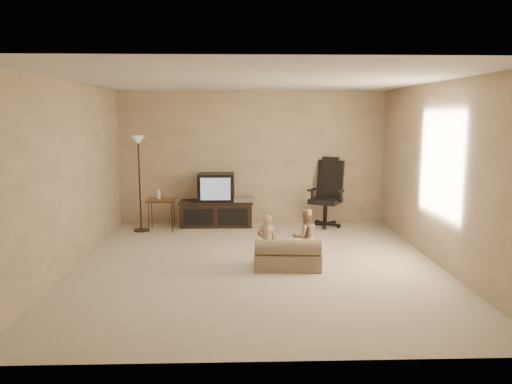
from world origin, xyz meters
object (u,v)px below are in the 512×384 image
tv_stand (217,204)px  side_table (161,200)px  toddler_left (266,241)px  office_chair (327,202)px  floor_lamp (139,162)px  toddler_right (305,237)px  child_sofa (287,256)px

tv_stand → side_table: (-0.98, -0.30, 0.13)m
side_table → toddler_left: side_table is taller
office_chair → floor_lamp: floor_lamp is taller
tv_stand → toddler_right: 2.83m
side_table → toddler_left: 2.92m
office_chair → floor_lamp: (-3.39, -0.30, 0.78)m
office_chair → toddler_right: 2.54m
office_chair → toddler_right: size_ratio=1.64×
tv_stand → side_table: size_ratio=1.82×
side_table → toddler_left: size_ratio=1.04×
side_table → floor_lamp: size_ratio=0.45×
floor_lamp → toddler_right: size_ratio=2.16×
toddler_right → child_sofa: bearing=23.5°
floor_lamp → child_sofa: (2.40, -2.33, -1.06)m
office_chair → toddler_left: size_ratio=1.75×
side_table → toddler_right: size_ratio=0.97×
side_table → child_sofa: 3.18m
tv_stand → child_sofa: size_ratio=1.52×
office_chair → toddler_left: (-1.26, -2.54, -0.09)m
side_table → floor_lamp: 0.78m
tv_stand → toddler_left: bearing=-72.5°
child_sofa → toddler_right: size_ratio=1.17×
floor_lamp → toddler_left: 3.21m
side_table → floor_lamp: bearing=-168.7°
child_sofa → toddler_right: 0.39m
office_chair → tv_stand: bearing=-152.4°
floor_lamp → toddler_right: floor_lamp is taller
floor_lamp → toddler_left: (2.12, -2.24, -0.87)m
tv_stand → child_sofa: (1.07, -2.71, -0.23)m
floor_lamp → toddler_right: 3.51m
office_chair → toddler_left: bearing=-86.8°
child_sofa → toddler_right: bearing=41.4°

